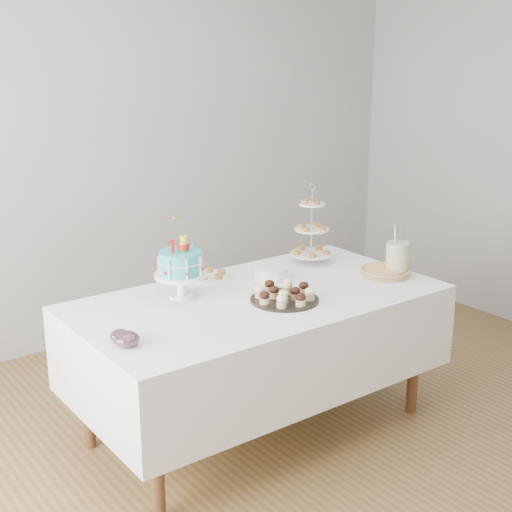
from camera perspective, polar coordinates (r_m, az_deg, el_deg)
floor at (r=3.83m, az=2.94°, el=-15.37°), size 5.00×5.00×0.00m
walls at (r=3.32m, az=3.28°, el=4.84°), size 5.04×4.04×2.70m
table at (r=3.78m, az=0.17°, el=-6.45°), size 1.92×1.02×0.77m
birthday_cake at (r=3.66m, az=-6.02°, el=-1.61°), size 0.28×0.28×0.42m
cupcake_tray at (r=3.62m, az=2.31°, el=-3.01°), size 0.35×0.35×0.08m
pie at (r=4.08m, az=10.31°, el=-1.21°), size 0.28×0.28×0.04m
tiered_stand at (r=4.23m, az=4.48°, el=2.12°), size 0.25×0.25×0.48m
plate_stack at (r=3.94m, az=1.22°, el=-1.39°), size 0.19×0.19×0.08m
pastry_plate at (r=3.99m, az=-3.68°, el=-1.53°), size 0.24×0.24×0.04m
jam_bowl_a at (r=3.20m, az=-10.82°, el=-6.30°), size 0.09×0.09×0.05m
jam_bowl_b at (r=3.14m, az=-10.30°, el=-6.58°), size 0.11×0.11×0.07m
utensil_pitcher at (r=4.08m, az=11.24°, el=-0.12°), size 0.14×0.13×0.29m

